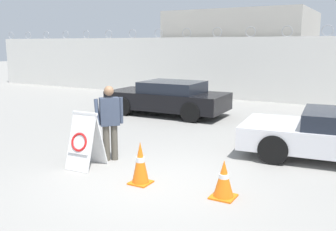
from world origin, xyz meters
name	(u,v)px	position (x,y,z in m)	size (l,w,h in m)	color
ground_plane	(150,183)	(0.00, 0.00, 0.00)	(90.00, 90.00, 0.00)	gray
perimeter_wall	(285,70)	(0.00, 11.15, 1.45)	(36.00, 0.30, 3.33)	silver
building_block	(242,52)	(-3.11, 14.70, 2.13)	(7.14, 5.75, 4.25)	#B2ADA3
barricade_sign	(85,140)	(-1.68, 0.13, 0.59)	(0.62, 0.75, 1.18)	white
security_guard	(110,120)	(-1.52, 0.79, 0.92)	(0.62, 0.51, 1.67)	#514C42
traffic_cone_near	(140,163)	(-0.14, -0.09, 0.40)	(0.37, 0.37, 0.81)	orange
traffic_cone_mid	(224,179)	(1.45, 0.05, 0.33)	(0.41, 0.41, 0.66)	orange
parked_car_front_coupe	(168,98)	(-3.06, 6.19, 0.63)	(4.40, 2.08, 1.23)	black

